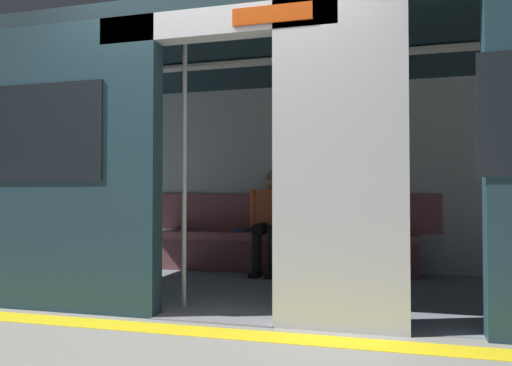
% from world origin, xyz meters
% --- Properties ---
extents(ground_plane, '(60.00, 60.00, 0.00)m').
position_xyz_m(ground_plane, '(0.00, 0.00, 0.00)').
color(ground_plane, gray).
extents(platform_edge_strip, '(8.00, 0.24, 0.01)m').
position_xyz_m(platform_edge_strip, '(0.00, 0.30, 0.00)').
color(platform_edge_strip, yellow).
rests_on(platform_edge_strip, ground_plane).
extents(train_car, '(6.40, 2.82, 2.34)m').
position_xyz_m(train_car, '(0.05, -1.23, 1.55)').
color(train_car, silver).
rests_on(train_car, ground_plane).
extents(bench_seat, '(2.98, 0.44, 0.46)m').
position_xyz_m(bench_seat, '(0.00, -2.31, 0.35)').
color(bench_seat, '#935156').
rests_on(bench_seat, ground_plane).
extents(person_seated, '(0.55, 0.68, 1.19)m').
position_xyz_m(person_seated, '(0.12, -2.26, 0.68)').
color(person_seated, '#CC5933').
rests_on(person_seated, ground_plane).
extents(handbag, '(0.26, 0.15, 0.17)m').
position_xyz_m(handbag, '(-0.30, -2.37, 0.55)').
color(handbag, '#262D4C').
rests_on(handbag, bench_seat).
extents(book, '(0.18, 0.24, 0.03)m').
position_xyz_m(book, '(0.51, -2.39, 0.48)').
color(book, '#26598C').
rests_on(book, bench_seat).
extents(grab_pole_door, '(0.04, 0.04, 2.20)m').
position_xyz_m(grab_pole_door, '(0.38, -0.35, 1.10)').
color(grab_pole_door, silver).
rests_on(grab_pole_door, ground_plane).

